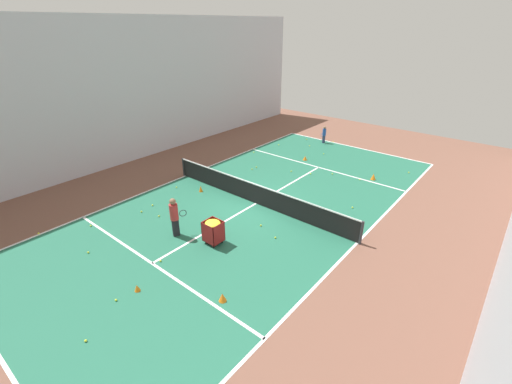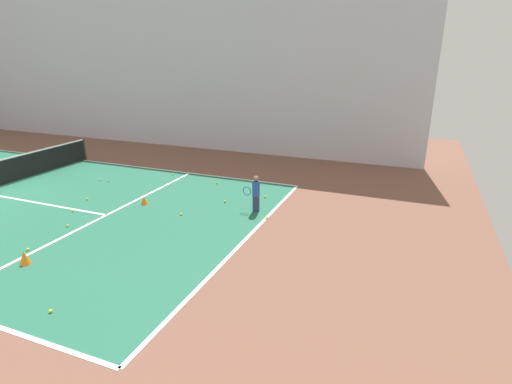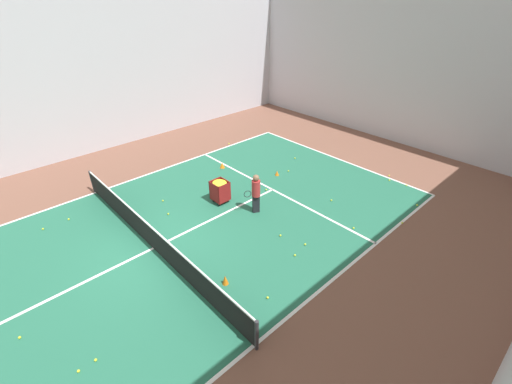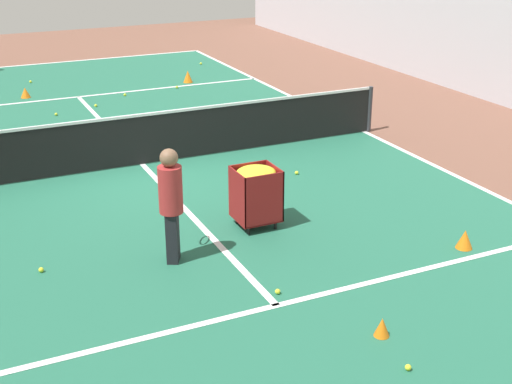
{
  "view_description": "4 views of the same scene",
  "coord_description": "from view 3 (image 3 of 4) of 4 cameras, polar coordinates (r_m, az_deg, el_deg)",
  "views": [
    {
      "loc": [
        -8.73,
        10.62,
        7.42
      ],
      "look_at": [
        0.0,
        0.0,
        0.59
      ],
      "focal_mm": 24.0,
      "sensor_mm": 36.0,
      "label": 1
    },
    {
      "loc": [
        -8.73,
        -14.03,
        4.63
      ],
      "look_at": [
        2.0,
        -9.73,
        0.64
      ],
      "focal_mm": 28.0,
      "sensor_mm": 36.0,
      "label": 2
    },
    {
      "loc": [
        8.73,
        -3.49,
        7.42
      ],
      "look_at": [
        0.74,
        3.96,
        0.88
      ],
      "focal_mm": 24.0,
      "sensor_mm": 36.0,
      "label": 3
    },
    {
      "loc": [
        3.39,
        12.29,
        4.48
      ],
      "look_at": [
        -0.76,
        3.41,
        0.55
      ],
      "focal_mm": 50.0,
      "sensor_mm": 36.0,
      "label": 4
    }
  ],
  "objects": [
    {
      "name": "ground_plane",
      "position": [
        11.98,
        -16.71,
        -8.97
      ],
      "size": [
        32.87,
        32.87,
        0.0
      ],
      "primitive_type": "plane",
      "color": "brown"
    },
    {
      "name": "court_playing_area",
      "position": [
        11.98,
        -16.72,
        -8.96
      ],
      "size": [
        9.83,
        20.43,
        0.0
      ],
      "color": "#23664C",
      "rests_on": "ground"
    },
    {
      "name": "line_baseline_far",
      "position": [
        17.86,
        13.24,
        5.51
      ],
      "size": [
        9.83,
        0.1,
        0.0
      ],
      "primitive_type": "cube",
      "color": "white",
      "rests_on": "ground"
    },
    {
      "name": "line_sideline_left",
      "position": [
        15.92,
        -25.1,
        -0.06
      ],
      "size": [
        0.1,
        20.43,
        0.0
      ],
      "primitive_type": "cube",
      "color": "white",
      "rests_on": "ground"
    },
    {
      "name": "line_sideline_right",
      "position": [
        9.04,
        -0.36,
        -24.23
      ],
      "size": [
        0.1,
        20.43,
        0.0
      ],
      "primitive_type": "cube",
      "color": "white",
      "rests_on": "ground"
    },
    {
      "name": "line_service_far",
      "position": [
        14.64,
        2.77,
        0.41
      ],
      "size": [
        9.83,
        0.1,
        0.0
      ],
      "primitive_type": "cube",
      "color": "white",
      "rests_on": "ground"
    },
    {
      "name": "line_centre_service",
      "position": [
        11.98,
        -16.72,
        -8.95
      ],
      "size": [
        0.1,
        11.24,
        0.0
      ],
      "primitive_type": "cube",
      "color": "white",
      "rests_on": "ground"
    },
    {
      "name": "hall_enclosure_left",
      "position": [
        18.61,
        -32.66,
        15.42
      ],
      "size": [
        0.15,
        29.17,
        7.82
      ],
      "color": "silver",
      "rests_on": "ground"
    },
    {
      "name": "hall_enclosure_far",
      "position": [
        20.31,
        22.04,
        18.88
      ],
      "size": [
        18.26,
        0.15,
        7.82
      ],
      "color": "silver",
      "rests_on": "ground"
    },
    {
      "name": "tennis_net",
      "position": [
        11.67,
        -17.08,
        -7.05
      ],
      "size": [
        10.13,
        0.1,
        0.98
      ],
      "color": "#2D2D33",
      "rests_on": "ground"
    },
    {
      "name": "coach_at_net",
      "position": [
        12.71,
        -0.02,
        0.14
      ],
      "size": [
        0.43,
        0.67,
        1.6
      ],
      "rotation": [
        0.0,
        0.0,
        -2.04
      ],
      "color": "black",
      "rests_on": "ground"
    },
    {
      "name": "ball_cart",
      "position": [
        13.54,
        -6.06,
        0.78
      ],
      "size": [
        0.64,
        0.6,
        0.94
      ],
      "color": "maroon",
      "rests_on": "ground"
    },
    {
      "name": "training_cone_0",
      "position": [
        15.74,
        3.52,
        3.17
      ],
      "size": [
        0.18,
        0.18,
        0.23
      ],
      "primitive_type": "cone",
      "color": "orange",
      "rests_on": "ground"
    },
    {
      "name": "training_cone_2",
      "position": [
        16.46,
        -5.66,
        4.48
      ],
      "size": [
        0.24,
        0.24,
        0.27
      ],
      "primitive_type": "cone",
      "color": "orange",
      "rests_on": "ground"
    },
    {
      "name": "training_cone_3",
      "position": [
        10.26,
        -5.16,
        -14.36
      ],
      "size": [
        0.19,
        0.19,
        0.31
      ],
      "primitive_type": "cone",
      "color": "orange",
      "rests_on": "ground"
    },
    {
      "name": "tennis_ball_2",
      "position": [
        16.25,
        23.79,
        1.03
      ],
      "size": [
        0.07,
        0.07,
        0.07
      ],
      "primitive_type": "sphere",
      "color": "yellow",
      "rests_on": "ground"
    },
    {
      "name": "tennis_ball_4",
      "position": [
        9.93,
        1.95,
        -17.18
      ],
      "size": [
        0.07,
        0.07,
        0.07
      ],
      "primitive_type": "sphere",
      "color": "yellow",
      "rests_on": "ground"
    },
    {
      "name": "tennis_ball_5",
      "position": [
        11.24,
        6.51,
        -10.43
      ],
      "size": [
        0.07,
        0.07,
        0.07
      ],
      "primitive_type": "sphere",
      "color": "yellow",
      "rests_on": "ground"
    },
    {
      "name": "tennis_ball_6",
      "position": [
        16.13,
        5.43,
        3.51
      ],
      "size": [
        0.07,
        0.07,
        0.07
      ],
      "primitive_type": "sphere",
      "color": "yellow",
      "rests_on": "ground"
    },
    {
      "name": "tennis_ball_7",
      "position": [
        14.51,
        -28.75,
        -3.99
      ],
      "size": [
        0.07,
        0.07,
        0.07
      ],
      "primitive_type": "sphere",
      "color": "yellow",
      "rests_on": "ground"
    },
    {
      "name": "tennis_ball_8",
      "position": [
        17.43,
        6.51,
        5.62
      ],
      "size": [
        0.07,
        0.07,
        0.07
      ],
      "primitive_type": "sphere",
      "color": "yellow",
      "rests_on": "ground"
    },
    {
      "name": "tennis_ball_10",
      "position": [
        13.64,
        23.18,
        -4.74
      ],
      "size": [
        0.07,
        0.07,
        0.07
      ],
      "primitive_type": "sphere",
      "color": "yellow",
      "rests_on": "ground"
    },
    {
      "name": "tennis_ball_11",
      "position": [
        14.55,
        1.7,
        0.39
      ],
      "size": [
        0.07,
        0.07,
        0.07
      ],
      "primitive_type": "sphere",
      "color": "yellow",
      "rests_on": "ground"
    },
    {
      "name": "tennis_ball_12",
      "position": [
        14.16,
        12.45,
        -1.35
      ],
      "size": [
        0.07,
        0.07,
        0.07
      ],
      "primitive_type": "sphere",
      "color": "yellow",
      "rests_on": "ground"
    },
    {
      "name": "tennis_ball_13",
      "position": [
        9.53,
        -27.48,
        -24.95
      ],
      "size": [
        0.07,
        0.07,
        0.07
      ],
      "primitive_type": "sphere",
      "color": "yellow",
      "rests_on": "ground"
    },
    {
      "name": "tennis_ball_15",
      "position": [
        14.3,
        -15.26,
        -1.4
      ],
      "size": [
        0.07,
        0.07,
        0.07
      ],
      "primitive_type": "sphere",
      "color": "yellow",
      "rests_on": "ground"
    },
    {
      "name": "tennis_ball_17",
      "position": [
        14.42,
        -31.98,
        -5.24
      ],
      "size": [
        0.07,
        0.07,
        0.07
      ],
      "primitive_type": "sphere",
      "color": "yellow",
      "rests_on": "ground"
    },
    {
      "name": "tennis_ball_18",
      "position": [
        9.55,
        -25.17,
        -24.0
      ],
      "size": [
        0.07,
        0.07,
        0.07
      ],
      "primitive_type": "sphere",
      "color": "yellow",
      "rests_on": "ground"
    },
    {
      "name": "tennis_ball_19",
      "position": [
        11.7,
        8.2,
        -8.63
      ],
      "size": [
        0.07,
        0.07,
        0.07
      ],
      "primitive_type": "sphere",
      "color": "yellow",
      "rests_on": "ground"
    },
    {
      "name": "tennis_ball_22",
      "position": [
        11.98,
        4.08,
        -7.24
      ],
      "size": [
        0.07,
        0.07,
        0.07
      ],
      "primitive_type": "sphere",
      "color": "yellow",
      "rests_on": "ground"
    },
    {
      "name": "tennis_ball_23",
      "position": [
        12.78,
        15.96,
        -5.79
      ],
      "size": [
        0.07,
        0.07,
        0.07
      ],
      "primitive_type": "sphere",
      "color": "yellow",
      "rests_on": "ground"
    },
    {
      "name": "tennis_ball_24",
      "position": [
        16.8,
        21.32,
        2.57
      ],
      "size": [
        0.07,
        0.07,
        0.07
      ],
      "primitive_type": "sphere",
      "color": "yellow",
      "rests_on": "ground"
    },
    {
      "name": "tennis_ball_25",
      "position": [
        16.4,
        21.34,
        1.86
      ],
      "size": [
        0.07,
        0.07,
        0.07
      ],
      "primitive_type": "sphere",
      "color": "yellow",
      "rests_on": "ground"
    },
    {
      "name": "tennis_ball_26",
      "position": [
        10.83,
        -34.71,
        -19.31
      ],
      "size": [
        0.07,
        0.07,
        0.07
      ],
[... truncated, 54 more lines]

